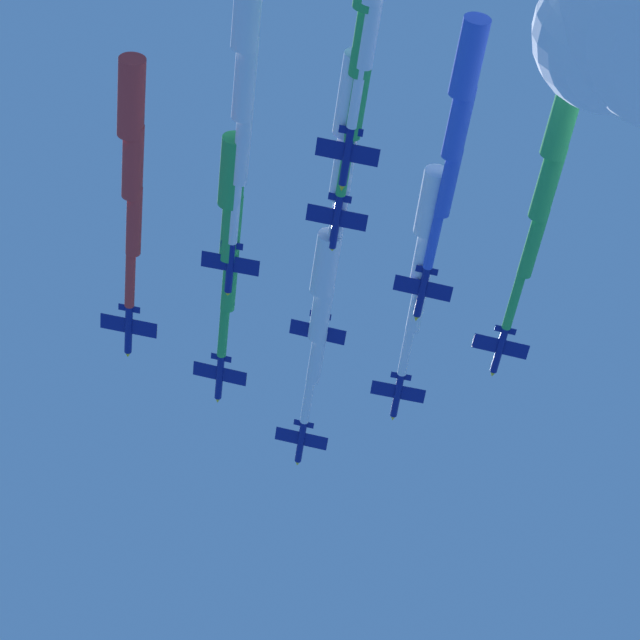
# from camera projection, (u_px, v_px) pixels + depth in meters

# --- Properties ---
(jet_lead) EXTENTS (38.57, 30.25, 4.09)m
(jet_lead) POSITION_uv_depth(u_px,v_px,m) (320.00, 313.00, 190.91)
(jet_lead) COLOR navy
(jet_port_inner) EXTENTS (40.67, 31.15, 4.15)m
(jet_port_inner) POSITION_uv_depth(u_px,v_px,m) (230.00, 229.00, 182.99)
(jet_port_inner) COLOR navy
(jet_starboard_inner) EXTENTS (39.46, 29.96, 4.02)m
(jet_starboard_inner) POSITION_uv_depth(u_px,v_px,m) (423.00, 256.00, 185.30)
(jet_starboard_inner) COLOR navy
(jet_port_mid) EXTENTS (43.31, 33.93, 4.12)m
(jet_port_mid) POSITION_uv_depth(u_px,v_px,m) (343.00, 163.00, 174.59)
(jet_port_mid) COLOR navy
(jet_starboard_mid) EXTENTS (41.30, 32.00, 4.02)m
(jet_starboard_mid) POSITION_uv_depth(u_px,v_px,m) (132.00, 163.00, 171.73)
(jet_starboard_mid) COLOR navy
(jet_port_outer) EXTENTS (42.69, 33.97, 4.12)m
(jet_port_outer) POSITION_uv_depth(u_px,v_px,m) (546.00, 183.00, 177.30)
(jet_port_outer) COLOR navy
(jet_starboard_outer) EXTENTS (43.36, 33.19, 3.99)m
(jet_starboard_outer) POSITION_uv_depth(u_px,v_px,m) (244.00, 80.00, 166.76)
(jet_starboard_outer) COLOR navy
(jet_trail_port) EXTENTS (40.27, 31.53, 4.12)m
(jet_trail_port) POSITION_uv_depth(u_px,v_px,m) (457.00, 124.00, 169.20)
(jet_trail_port) COLOR navy
(jet_trail_starboard) EXTENTS (39.78, 31.22, 4.02)m
(jet_trail_starboard) POSITION_uv_depth(u_px,v_px,m) (364.00, 40.00, 161.07)
(jet_trail_starboard) COLOR navy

